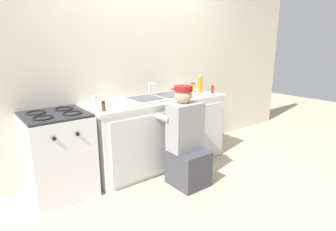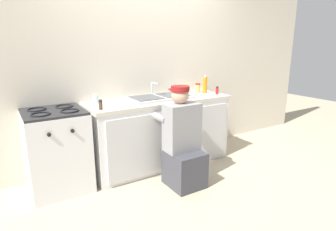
# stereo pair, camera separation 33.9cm
# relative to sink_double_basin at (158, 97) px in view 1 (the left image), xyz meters

# --- Properties ---
(ground_plane) EXTENTS (12.00, 12.00, 0.00)m
(ground_plane) POSITION_rel_sink_double_basin_xyz_m (0.00, -0.30, -0.88)
(ground_plane) COLOR tan
(back_wall) EXTENTS (6.00, 0.10, 2.50)m
(back_wall) POSITION_rel_sink_double_basin_xyz_m (0.00, 0.35, 0.37)
(back_wall) COLOR beige
(back_wall) RESTS_ON ground_plane
(counter_cabinet) EXTENTS (1.80, 0.62, 0.82)m
(counter_cabinet) POSITION_rel_sink_double_basin_xyz_m (0.00, -0.01, -0.47)
(counter_cabinet) COLOR white
(counter_cabinet) RESTS_ON ground_plane
(countertop) EXTENTS (1.84, 0.62, 0.04)m
(countertop) POSITION_rel_sink_double_basin_xyz_m (0.00, -0.00, -0.04)
(countertop) COLOR beige
(countertop) RESTS_ON counter_cabinet
(sink_double_basin) EXTENTS (0.80, 0.44, 0.19)m
(sink_double_basin) POSITION_rel_sink_double_basin_xyz_m (0.00, 0.00, 0.00)
(sink_double_basin) COLOR silver
(sink_double_basin) RESTS_ON countertop
(stove_range) EXTENTS (0.61, 0.62, 0.89)m
(stove_range) POSITION_rel_sink_double_basin_xyz_m (-1.26, -0.00, -0.44)
(stove_range) COLOR white
(stove_range) RESTS_ON ground_plane
(plumber_person) EXTENTS (0.42, 0.61, 1.10)m
(plumber_person) POSITION_rel_sink_double_basin_xyz_m (-0.07, -0.62, -0.42)
(plumber_person) COLOR #3F3F47
(plumber_person) RESTS_ON ground_plane
(spice_bottle_pepper) EXTENTS (0.04, 0.04, 0.10)m
(spice_bottle_pepper) POSITION_rel_sink_double_basin_xyz_m (-0.82, -0.18, 0.03)
(spice_bottle_pepper) COLOR #513823
(spice_bottle_pepper) RESTS_ON countertop
(condiment_jar) EXTENTS (0.07, 0.07, 0.13)m
(condiment_jar) POSITION_rel_sink_double_basin_xyz_m (0.68, 0.10, 0.05)
(condiment_jar) COLOR #DBB760
(condiment_jar) RESTS_ON countertop
(soap_bottle_orange) EXTENTS (0.06, 0.06, 0.25)m
(soap_bottle_orange) POSITION_rel_sink_double_basin_xyz_m (0.74, 0.02, 0.09)
(soap_bottle_orange) COLOR orange
(soap_bottle_orange) RESTS_ON countertop
(water_glass) EXTENTS (0.06, 0.06, 0.10)m
(water_glass) POSITION_rel_sink_double_basin_xyz_m (-0.75, 0.18, 0.03)
(water_glass) COLOR #ADC6CC
(water_glass) RESTS_ON countertop
(spice_bottle_red) EXTENTS (0.04, 0.04, 0.10)m
(spice_bottle_red) POSITION_rel_sink_double_basin_xyz_m (0.82, -0.14, 0.03)
(spice_bottle_red) COLOR red
(spice_bottle_red) RESTS_ON countertop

